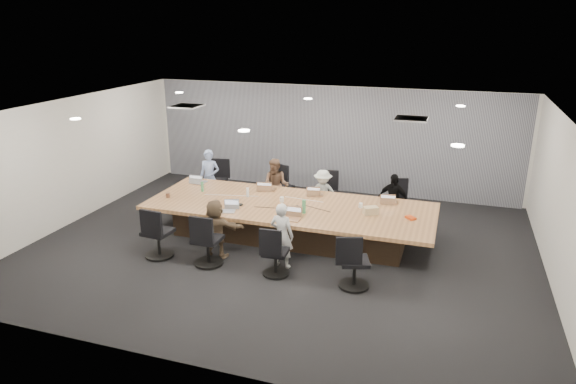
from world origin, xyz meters
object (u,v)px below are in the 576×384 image
(laptop_3, at_px, (390,202))
(chair_7, at_px, (355,265))
(person_3, at_px, (393,200))
(chair_1, at_px, (281,190))
(bottle_clear, at_px, (248,192))
(chair_0, at_px, (216,184))
(laptop_0, at_px, (199,182))
(person_2, at_px, (323,194))
(stapler, at_px, (290,212))
(laptop_1, at_px, (268,189))
(person_6, at_px, (282,235))
(laptop_6, at_px, (291,219))
(person_5, at_px, (216,229))
(snack_packet, at_px, (411,218))
(laptop_5, at_px, (227,211))
(laptop_2, at_px, (317,194))
(conference_table, at_px, (289,220))
(bottle_green_left, at_px, (202,187))
(chair_2, at_px, (326,197))
(person_0, at_px, (210,178))
(chair_4, at_px, (158,236))
(person_1, at_px, (276,186))
(chair_3, at_px, (394,205))
(bottle_green_right, at_px, (304,207))
(canvas_bag, at_px, (371,210))
(chair_5, at_px, (208,243))
(chair_6, at_px, (276,256))

(laptop_3, bearing_deg, chair_7, 75.31)
(chair_7, height_order, person_3, person_3)
(chair_1, bearing_deg, laptop_3, -178.76)
(chair_1, xyz_separation_m, bottle_clear, (-0.24, -1.51, 0.41))
(chair_0, bearing_deg, laptop_0, 79.04)
(person_2, height_order, stapler, person_2)
(laptop_1, relative_size, person_6, 0.28)
(person_6, bearing_deg, laptop_6, -82.90)
(person_5, distance_m, snack_packet, 3.79)
(chair_1, height_order, laptop_5, chair_1)
(laptop_6, bearing_deg, laptop_2, 87.19)
(conference_table, bearing_deg, chair_0, 146.12)
(bottle_green_left, distance_m, snack_packet, 4.64)
(person_5, bearing_deg, snack_packet, -162.82)
(chair_2, relative_size, person_0, 0.57)
(person_3, relative_size, person_5, 1.03)
(laptop_0, bearing_deg, person_5, 126.03)
(person_3, xyz_separation_m, stapler, (-1.80, -1.85, 0.16))
(chair_4, bearing_deg, chair_1, 73.29)
(laptop_5, relative_size, bottle_clear, 1.50)
(person_2, bearing_deg, person_1, 169.78)
(laptop_6, xyz_separation_m, bottle_clear, (-1.32, 0.99, 0.09))
(chair_3, relative_size, bottle_green_left, 3.26)
(person_2, height_order, bottle_green_right, person_2)
(laptop_2, relative_size, person_3, 0.25)
(person_3, bearing_deg, chair_4, -128.62)
(bottle_green_right, distance_m, canvas_bag, 1.33)
(conference_table, distance_m, person_2, 1.41)
(laptop_0, distance_m, laptop_1, 1.75)
(chair_2, bearing_deg, chair_0, -4.22)
(person_1, xyz_separation_m, canvas_bag, (2.49, -1.37, 0.16))
(conference_table, xyz_separation_m, chair_5, (-1.06, -1.70, 0.03))
(person_3, relative_size, stapler, 8.17)
(bottle_green_right, bearing_deg, person_0, 149.67)
(person_1, relative_size, person_2, 1.14)
(person_2, xyz_separation_m, person_3, (1.61, 0.00, 0.03))
(person_0, relative_size, laptop_1, 3.93)
(chair_2, distance_m, laptop_0, 3.06)
(laptop_3, distance_m, bottle_green_left, 4.16)
(laptop_5, bearing_deg, chair_2, 46.92)
(person_0, distance_m, person_6, 3.91)
(chair_4, relative_size, laptop_0, 2.51)
(chair_6, bearing_deg, laptop_5, 142.59)
(person_2, bearing_deg, stapler, -106.15)
(laptop_0, height_order, person_6, person_6)
(bottle_green_right, bearing_deg, laptop_1, 135.65)
(laptop_1, bearing_deg, chair_6, 103.95)
(laptop_0, bearing_deg, chair_6, 140.15)
(laptop_5, xyz_separation_m, bottle_clear, (0.04, 0.99, 0.09))
(chair_1, relative_size, bottle_green_right, 3.15)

